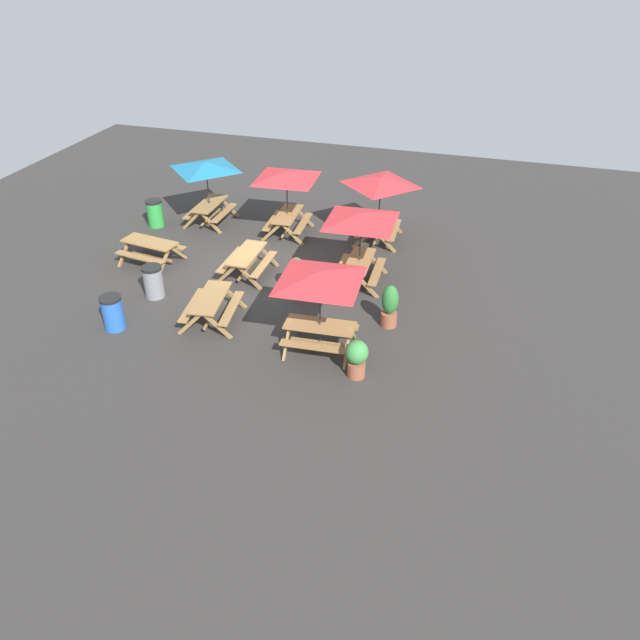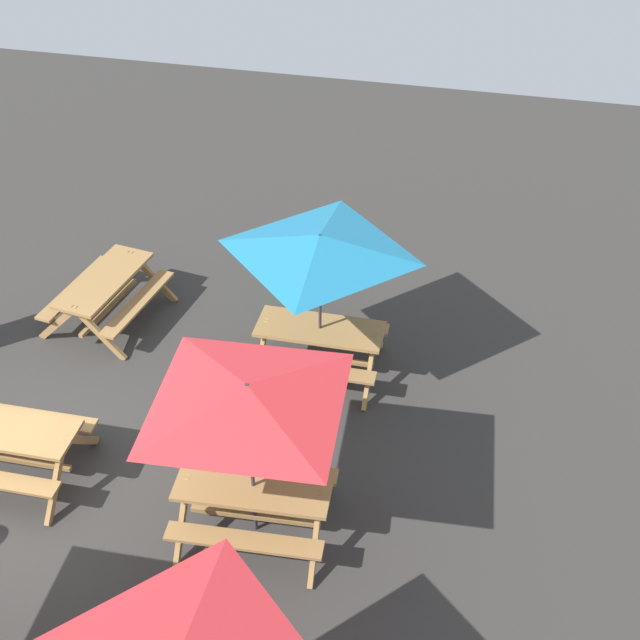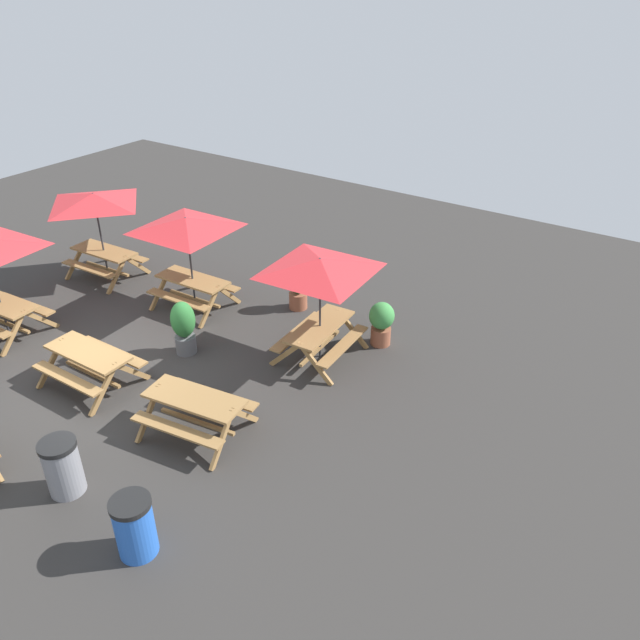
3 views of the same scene
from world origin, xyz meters
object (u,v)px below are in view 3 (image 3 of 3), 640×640
object	(u,v)px
potted_plant_0	(184,326)
potted_plant_2	(298,284)
picnic_table_4	(195,406)
picnic_table_7	(187,230)
trash_bin_gray	(63,467)
picnic_table_5	(95,205)
picnic_table_1	(89,360)
trash_bin_blue	(135,526)
picnic_table_0	(320,273)
potted_plant_1	(381,322)

from	to	relation	value
potted_plant_0	potted_plant_2	size ratio (longest dim) A/B	0.98
picnic_table_4	picnic_table_7	distance (m)	4.90
trash_bin_gray	picnic_table_5	bearing A→B (deg)	-44.03
trash_bin_gray	picnic_table_1	bearing A→B (deg)	-46.23
picnic_table_4	picnic_table_7	world-z (taller)	picnic_table_7
picnic_table_1	trash_bin_blue	size ratio (longest dim) A/B	1.86
picnic_table_5	trash_bin_blue	bearing A→B (deg)	140.32
trash_bin_blue	trash_bin_gray	world-z (taller)	same
picnic_table_0	trash_bin_blue	size ratio (longest dim) A/B	2.88
picnic_table_0	picnic_table_7	size ratio (longest dim) A/B	1.00
picnic_table_0	picnic_table_5	distance (m)	6.83
potted_plant_0	picnic_table_1	bearing A→B (deg)	68.92
trash_bin_blue	potted_plant_0	world-z (taller)	potted_plant_0
picnic_table_0	picnic_table_4	distance (m)	3.57
picnic_table_5	picnic_table_4	bearing A→B (deg)	150.23
picnic_table_0	picnic_table_4	size ratio (longest dim) A/B	1.43
picnic_table_7	picnic_table_4	bearing A→B (deg)	132.16
trash_bin_gray	potted_plant_1	bearing A→B (deg)	-106.76
picnic_table_4	potted_plant_1	bearing A→B (deg)	-114.28
trash_bin_blue	picnic_table_1	bearing A→B (deg)	-30.61
trash_bin_gray	potted_plant_1	size ratio (longest dim) A/B	0.97
potted_plant_1	potted_plant_2	size ratio (longest dim) A/B	0.81
picnic_table_5	trash_bin_gray	world-z (taller)	picnic_table_5
potted_plant_0	potted_plant_1	world-z (taller)	potted_plant_0
picnic_table_1	picnic_table_4	world-z (taller)	same
potted_plant_0	picnic_table_0	bearing A→B (deg)	-149.38
potted_plant_0	potted_plant_2	bearing A→B (deg)	-106.13
trash_bin_gray	potted_plant_0	world-z (taller)	potted_plant_0
picnic_table_4	potted_plant_2	bearing A→B (deg)	-84.20
picnic_table_4	potted_plant_2	distance (m)	4.85
picnic_table_0	potted_plant_0	xyz separation A→B (m)	(2.48, 1.47, -1.34)
picnic_table_4	trash_bin_blue	bearing A→B (deg)	106.98
potted_plant_2	potted_plant_0	bearing A→B (deg)	73.87
picnic_table_4	potted_plant_1	xyz separation A→B (m)	(-1.27, -4.41, -0.01)
picnic_table_4	potted_plant_2	size ratio (longest dim) A/B	1.59
picnic_table_0	picnic_table_7	distance (m)	3.74
picnic_table_4	trash_bin_gray	bearing A→B (deg)	63.66
picnic_table_1	trash_bin_blue	bearing A→B (deg)	148.43
picnic_table_5	potted_plant_1	size ratio (longest dim) A/B	2.31
picnic_table_7	potted_plant_0	world-z (taller)	picnic_table_7
trash_bin_blue	trash_bin_gray	bearing A→B (deg)	-5.47
potted_plant_2	picnic_table_4	bearing A→B (deg)	104.02
picnic_table_0	trash_bin_gray	bearing A→B (deg)	-15.87
picnic_table_7	trash_bin_gray	bearing A→B (deg)	112.44
picnic_table_7	trash_bin_blue	world-z (taller)	picnic_table_7
picnic_table_7	potted_plant_1	size ratio (longest dim) A/B	2.80
trash_bin_gray	potted_plant_2	size ratio (longest dim) A/B	0.79
potted_plant_1	trash_bin_gray	bearing A→B (deg)	73.24
picnic_table_4	trash_bin_gray	xyz separation A→B (m)	(0.72, 2.21, -0.07)
picnic_table_0	potted_plant_2	xyz separation A→B (m)	(1.63, -1.47, -1.36)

